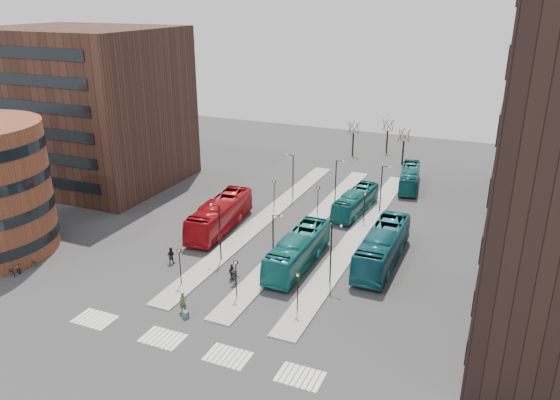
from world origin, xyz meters
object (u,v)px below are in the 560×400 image
at_px(red_bus, 220,215).
at_px(commuter_b, 232,272).
at_px(teal_bus_a, 298,250).
at_px(bicycle_mid, 15,268).
at_px(traveller, 183,302).
at_px(commuter_a, 171,255).
at_px(teal_bus_c, 382,247).
at_px(commuter_c, 234,277).
at_px(bicycle_far, 28,262).
at_px(teal_bus_b, 356,202).
at_px(bicycle_near, 11,271).
at_px(teal_bus_d, 410,178).
at_px(suitcase, 186,315).

height_order(red_bus, commuter_b, red_bus).
relative_size(teal_bus_a, bicycle_mid, 7.02).
relative_size(red_bus, traveller, 6.94).
bearing_deg(red_bus, commuter_a, -96.90).
distance_m(teal_bus_c, commuter_a, 21.88).
xyz_separation_m(commuter_c, bicycle_mid, (-21.26, -6.65, -0.27)).
xyz_separation_m(traveller, bicycle_far, (-19.41, 1.07, -0.50)).
relative_size(teal_bus_b, bicycle_near, 6.17).
distance_m(commuter_c, bicycle_near, 22.46).
bearing_deg(teal_bus_d, red_bus, -134.30).
bearing_deg(teal_bus_b, commuter_c, -98.69).
xyz_separation_m(commuter_c, bicycle_near, (-21.26, -7.23, -0.34)).
distance_m(suitcase, teal_bus_d, 43.30).
distance_m(commuter_c, bicycle_mid, 22.28).
bearing_deg(bicycle_mid, teal_bus_d, -32.43).
relative_size(suitcase, commuter_a, 0.34).
relative_size(suitcase, commuter_b, 0.37).
bearing_deg(teal_bus_b, commuter_a, -117.75).
bearing_deg(red_bus, commuter_c, -59.58).
distance_m(teal_bus_d, commuter_a, 38.23).
xyz_separation_m(commuter_b, bicycle_mid, (-20.57, -7.39, -0.30)).
bearing_deg(bicycle_far, commuter_c, -96.85).
bearing_deg(suitcase, commuter_a, 143.88).
height_order(suitcase, red_bus, red_bus).
bearing_deg(teal_bus_a, suitcase, -112.00).
bearing_deg(commuter_c, bicycle_mid, -30.44).
xyz_separation_m(teal_bus_a, bicycle_far, (-25.39, -11.11, -1.27)).
distance_m(teal_bus_c, bicycle_mid, 37.17).
bearing_deg(bicycle_far, bicycle_near, 159.84).
height_order(bicycle_mid, bicycle_far, bicycle_mid).
bearing_deg(commuter_b, red_bus, 39.82).
relative_size(suitcase, bicycle_near, 0.35).
height_order(suitcase, bicycle_near, bicycle_near).
height_order(teal_bus_a, traveller, teal_bus_a).
xyz_separation_m(traveller, commuter_b, (1.16, 6.84, -0.11)).
relative_size(commuter_b, bicycle_far, 0.99).
relative_size(teal_bus_b, commuter_b, 6.40).
relative_size(red_bus, teal_bus_b, 1.23).
height_order(traveller, bicycle_far, traveller).
xyz_separation_m(teal_bus_c, bicycle_far, (-33.16, -15.11, -1.41)).
relative_size(teal_bus_c, bicycle_near, 7.71).
height_order(suitcase, teal_bus_d, teal_bus_d).
relative_size(teal_bus_a, commuter_c, 7.74).
height_order(red_bus, bicycle_mid, red_bus).
relative_size(teal_bus_d, commuter_a, 5.97).
bearing_deg(bicycle_far, teal_bus_b, -64.42).
height_order(suitcase, commuter_b, commuter_b).
relative_size(commuter_a, commuter_c, 1.12).
bearing_deg(traveller, commuter_b, 72.20).
distance_m(teal_bus_b, bicycle_near, 39.99).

